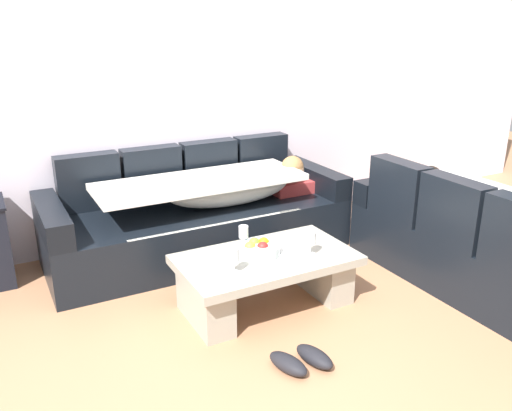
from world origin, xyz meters
TOP-DOWN VIEW (x-y plane):
  - ground_plane at (0.00, 0.00)m, footprint 14.00×14.00m
  - back_wall at (0.00, 2.15)m, footprint 9.00×0.10m
  - couch_along_wall at (0.03, 1.63)m, footprint 2.49×0.92m
  - couch_near_window at (1.62, 0.10)m, footprint 0.92×2.00m
  - coffee_table at (0.05, 0.55)m, footprint 1.20×0.68m
  - fruit_bowl at (0.03, 0.61)m, footprint 0.28×0.28m
  - wine_glass_near_left at (-0.25, 0.44)m, footprint 0.07×0.07m
  - wine_glass_near_right at (0.33, 0.44)m, footprint 0.07×0.07m
  - wine_glass_far_back at (-0.02, 0.75)m, footprint 0.07×0.07m
  - open_magazine at (0.24, 0.61)m, footprint 0.31×0.25m
  - pair_of_shoes at (-0.11, -0.15)m, footprint 0.35×0.31m

SIDE VIEW (x-z plane):
  - ground_plane at x=0.00m, z-range 0.00..0.00m
  - pair_of_shoes at x=-0.11m, z-range 0.00..0.09m
  - coffee_table at x=0.05m, z-range 0.05..0.43m
  - couch_along_wall at x=0.03m, z-range -0.11..0.77m
  - couch_near_window at x=1.62m, z-range -0.10..0.78m
  - open_magazine at x=0.24m, z-range 0.38..0.39m
  - fruit_bowl at x=0.03m, z-range 0.37..0.47m
  - wine_glass_near_left at x=-0.25m, z-range 0.41..0.58m
  - wine_glass_near_right at x=0.33m, z-range 0.41..0.58m
  - wine_glass_far_back at x=-0.02m, z-range 0.41..0.58m
  - back_wall at x=0.00m, z-range 0.00..2.70m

